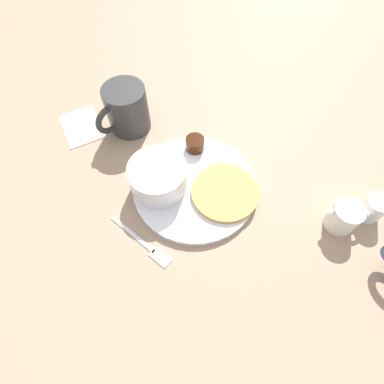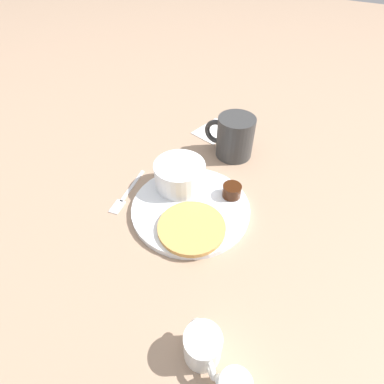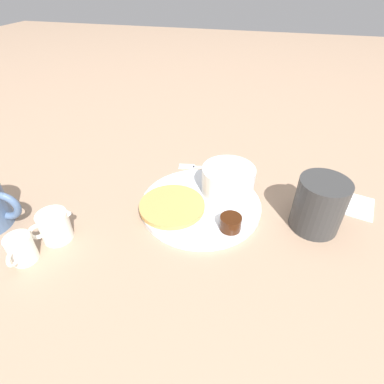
% 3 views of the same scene
% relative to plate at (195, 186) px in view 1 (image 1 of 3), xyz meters
% --- Properties ---
extents(ground_plane, '(4.00, 4.00, 0.00)m').
position_rel_plate_xyz_m(ground_plane, '(0.00, 0.00, -0.01)').
color(ground_plane, '#9E7F66').
extents(plate, '(0.24, 0.24, 0.01)m').
position_rel_plate_xyz_m(plate, '(0.00, 0.00, 0.00)').
color(plate, white).
rests_on(plate, ground_plane).
extents(pancake_stack, '(0.13, 0.13, 0.01)m').
position_rel_plate_xyz_m(pancake_stack, '(-0.05, -0.03, 0.01)').
color(pancake_stack, tan).
rests_on(pancake_stack, plate).
extents(bowl, '(0.11, 0.11, 0.05)m').
position_rel_plate_xyz_m(bowl, '(0.04, 0.05, 0.04)').
color(bowl, white).
rests_on(bowl, plate).
extents(syrup_cup, '(0.04, 0.04, 0.03)m').
position_rel_plate_xyz_m(syrup_cup, '(0.07, -0.06, 0.02)').
color(syrup_cup, '#38190A').
rests_on(syrup_cup, plate).
extents(butter_ramekin, '(0.05, 0.05, 0.05)m').
position_rel_plate_xyz_m(butter_ramekin, '(0.06, 0.05, 0.02)').
color(butter_ramekin, white).
rests_on(butter_ramekin, plate).
extents(coffee_mug, '(0.09, 0.12, 0.10)m').
position_rel_plate_xyz_m(coffee_mug, '(0.21, 0.00, 0.04)').
color(coffee_mug, '#333333').
rests_on(coffee_mug, ground_plane).
extents(creamer_pitcher_near, '(0.06, 0.06, 0.06)m').
position_rel_plate_xyz_m(creamer_pitcher_near, '(-0.23, -0.15, 0.02)').
color(creamer_pitcher_near, white).
rests_on(creamer_pitcher_near, ground_plane).
extents(creamer_pitcher_far, '(0.04, 0.06, 0.05)m').
position_rel_plate_xyz_m(creamer_pitcher_far, '(-0.25, -0.20, 0.02)').
color(creamer_pitcher_far, white).
rests_on(creamer_pitcher_far, ground_plane).
extents(fork, '(0.14, 0.04, 0.00)m').
position_rel_plate_xyz_m(fork, '(-0.03, 0.14, -0.00)').
color(fork, silver).
rests_on(fork, ground_plane).
extents(napkin, '(0.12, 0.10, 0.00)m').
position_rel_plate_xyz_m(napkin, '(0.28, 0.09, -0.00)').
color(napkin, white).
rests_on(napkin, ground_plane).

